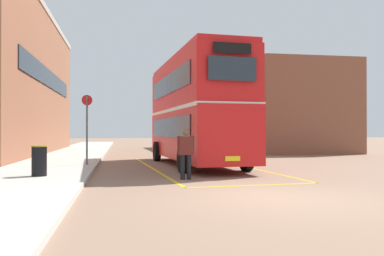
# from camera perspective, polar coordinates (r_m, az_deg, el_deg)

# --- Properties ---
(ground_plane) EXTENTS (135.60, 135.60, 0.00)m
(ground_plane) POSITION_cam_1_polar(r_m,az_deg,el_deg) (23.57, -1.48, -4.19)
(ground_plane) COLOR #846651
(sidewalk_left) EXTENTS (4.00, 57.60, 0.14)m
(sidewalk_left) POSITION_cam_1_polar(r_m,az_deg,el_deg) (25.87, -16.72, -3.68)
(sidewalk_left) COLOR #B2ADA3
(sidewalk_left) RESTS_ON ground
(depot_building_right) EXTENTS (7.06, 13.50, 6.46)m
(depot_building_right) POSITION_cam_1_polar(r_m,az_deg,el_deg) (33.34, 11.99, 2.47)
(depot_building_right) COLOR brown
(depot_building_right) RESTS_ON ground
(double_decker_bus) EXTENTS (3.26, 9.96, 4.75)m
(double_decker_bus) POSITION_cam_1_polar(r_m,az_deg,el_deg) (18.05, 0.43, 2.65)
(double_decker_bus) COLOR black
(double_decker_bus) RESTS_ON ground
(single_deck_bus) EXTENTS (2.88, 9.06, 3.02)m
(single_deck_bus) POSITION_cam_1_polar(r_m,az_deg,el_deg) (34.85, -0.84, -0.29)
(single_deck_bus) COLOR black
(single_deck_bus) RESTS_ON ground
(pedestrian_boarding) EXTENTS (0.54, 0.24, 1.60)m
(pedestrian_boarding) POSITION_cam_1_polar(r_m,az_deg,el_deg) (12.78, -0.88, -3.22)
(pedestrian_boarding) COLOR black
(pedestrian_boarding) RESTS_ON ground
(litter_bin) EXTENTS (0.48, 0.48, 0.95)m
(litter_bin) POSITION_cam_1_polar(r_m,az_deg,el_deg) (13.38, -20.82, -4.35)
(litter_bin) COLOR black
(litter_bin) RESTS_ON sidewalk_left
(bus_stop_sign) EXTENTS (0.43, 0.14, 2.91)m
(bus_stop_sign) POSITION_cam_1_polar(r_m,az_deg,el_deg) (17.39, -14.66, 0.70)
(bus_stop_sign) COLOR #4C4C51
(bus_stop_sign) RESTS_ON sidewalk_left
(bay_marking_yellow) EXTENTS (4.95, 12.10, 0.01)m
(bay_marking_yellow) POSITION_cam_1_polar(r_m,az_deg,el_deg) (16.29, 1.84, -5.84)
(bay_marking_yellow) COLOR gold
(bay_marking_yellow) RESTS_ON ground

